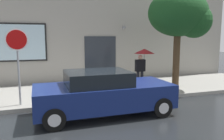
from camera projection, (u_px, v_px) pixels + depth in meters
name	position (u px, v px, depth m)	size (l,w,h in m)	color
ground_plane	(98.00, 115.00, 7.44)	(60.00, 60.00, 0.00)	black
sidewalk	(81.00, 92.00, 10.25)	(20.00, 4.00, 0.15)	gray
building_facade	(70.00, 20.00, 12.10)	(20.00, 0.67, 7.00)	#9E998E
parked_car	(103.00, 93.00, 7.38)	(4.45, 1.91, 1.46)	navy
fire_hydrant	(101.00, 86.00, 9.41)	(0.30, 0.44, 0.80)	white
pedestrian_with_umbrella	(143.00, 57.00, 10.66)	(0.96, 0.96, 1.85)	black
street_tree	(181.00, 15.00, 10.39)	(2.85, 2.42, 4.56)	#4C3823
stop_sign	(17.00, 52.00, 7.76)	(0.76, 0.10, 2.68)	gray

